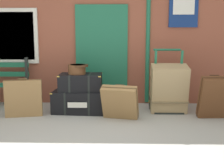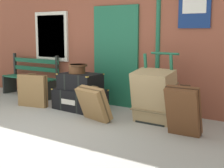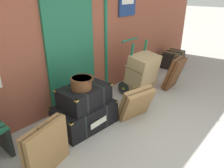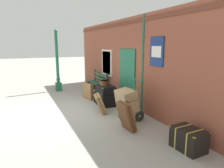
{
  "view_description": "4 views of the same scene",
  "coord_description": "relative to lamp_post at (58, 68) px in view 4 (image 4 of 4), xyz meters",
  "views": [
    {
      "loc": [
        0.5,
        -4.07,
        1.53
      ],
      "look_at": [
        0.33,
        1.89,
        0.52
      ],
      "focal_mm": 48.93,
      "sensor_mm": 36.0,
      "label": 1
    },
    {
      "loc": [
        4.14,
        -3.41,
        1.59
      ],
      "look_at": [
        0.58,
        1.61,
        0.62
      ],
      "focal_mm": 54.22,
      "sensor_mm": 36.0,
      "label": 2
    },
    {
      "loc": [
        -2.34,
        -0.71,
        2.2
      ],
      "look_at": [
        0.45,
        1.72,
        0.55
      ],
      "focal_mm": 34.11,
      "sensor_mm": 36.0,
      "label": 3
    },
    {
      "loc": [
        6.54,
        -1.22,
        2.25
      ],
      "look_at": [
        -0.16,
        1.93,
        0.79
      ],
      "focal_mm": 32.19,
      "sensor_mm": 36.0,
      "label": 4
    }
  ],
  "objects": [
    {
      "name": "brick_facade",
      "position": [
        3.39,
        2.08,
        0.48
      ],
      "size": [
        10.4,
        0.35,
        3.2
      ],
      "color": "brown",
      "rests_on": "ground"
    },
    {
      "name": "steamer_trunk_middle",
      "position": [
        3.14,
        1.19,
        -0.54
      ],
      "size": [
        0.81,
        0.56,
        0.33
      ],
      "color": "black",
      "rests_on": "steamer_trunk_base"
    },
    {
      "name": "suitcase_olive",
      "position": [
        3.9,
        0.66,
        -0.81
      ],
      "size": [
        0.69,
        0.52,
        0.62
      ],
      "color": "olive",
      "rests_on": "ground"
    },
    {
      "name": "corner_trunk",
      "position": [
        7.0,
        1.48,
        -0.88
      ],
      "size": [
        0.71,
        0.52,
        0.49
      ],
      "color": "black",
      "rests_on": "ground"
    },
    {
      "name": "porters_trolley",
      "position": [
        4.83,
        1.34,
        -0.85
      ],
      "size": [
        0.71,
        0.56,
        1.21
      ],
      "color": "black",
      "rests_on": "ground"
    },
    {
      "name": "round_hatbox",
      "position": [
        3.08,
        1.17,
        -0.28
      ],
      "size": [
        0.38,
        0.35,
        0.18
      ],
      "color": "brown",
      "rests_on": "steamer_trunk_middle"
    },
    {
      "name": "suitcase_cream",
      "position": [
        5.56,
        0.74,
        -0.73
      ],
      "size": [
        0.52,
        0.41,
        0.79
      ],
      "color": "brown",
      "rests_on": "ground"
    },
    {
      "name": "ground_plane",
      "position": [
        3.4,
        -0.51,
        -1.12
      ],
      "size": [
        60.0,
        60.0,
        0.0
      ],
      "primitive_type": "plane",
      "color": "#A3A099"
    },
    {
      "name": "platform_bench",
      "position": [
        1.16,
        1.64,
        -0.68
      ],
      "size": [
        1.6,
        0.43,
        1.01
      ],
      "color": "#1E6647",
      "rests_on": "ground"
    },
    {
      "name": "lamp_post",
      "position": [
        0.0,
        0.0,
        0.0
      ],
      "size": [
        0.28,
        0.28,
        2.96
      ],
      "color": "#1E6647",
      "rests_on": "ground"
    },
    {
      "name": "large_brown_trunk",
      "position": [
        4.83,
        1.17,
        -0.65
      ],
      "size": [
        0.7,
        0.58,
        0.94
      ],
      "color": "tan",
      "rests_on": "ground"
    },
    {
      "name": "suitcase_slate",
      "position": [
        2.13,
        0.82,
        -0.79
      ],
      "size": [
        0.68,
        0.29,
        0.71
      ],
      "color": "olive",
      "rests_on": "ground"
    },
    {
      "name": "steamer_trunk_base",
      "position": [
        3.12,
        1.19,
        -0.91
      ],
      "size": [
        1.05,
        0.72,
        0.43
      ],
      "color": "black",
      "rests_on": "ground"
    }
  ]
}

